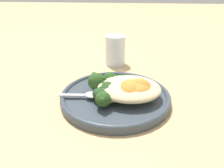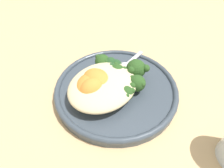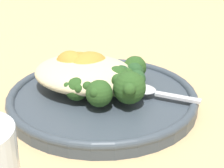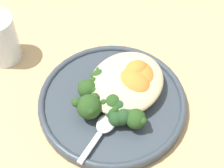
% 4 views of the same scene
% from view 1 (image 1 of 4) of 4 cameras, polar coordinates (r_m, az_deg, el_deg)
% --- Properties ---
extents(ground_plane, '(4.00, 4.00, 0.00)m').
position_cam_1_polar(ground_plane, '(0.54, -0.79, -3.52)').
color(ground_plane, tan).
extents(plate, '(0.26, 0.26, 0.02)m').
position_cam_1_polar(plate, '(0.52, 0.88, -3.34)').
color(plate, '#38424C').
rests_on(plate, ground_plane).
extents(quinoa_mound, '(0.15, 0.12, 0.04)m').
position_cam_1_polar(quinoa_mound, '(0.50, 4.49, -1.13)').
color(quinoa_mound, beige).
rests_on(quinoa_mound, plate).
extents(broccoli_stalk_0, '(0.04, 0.09, 0.03)m').
position_cam_1_polar(broccoli_stalk_0, '(0.53, 3.25, 0.07)').
color(broccoli_stalk_0, '#8EB25B').
rests_on(broccoli_stalk_0, plate).
extents(broccoli_stalk_1, '(0.07, 0.09, 0.03)m').
position_cam_1_polar(broccoli_stalk_1, '(0.54, 0.48, 0.62)').
color(broccoli_stalk_1, '#8EB25B').
rests_on(broccoli_stalk_1, plate).
extents(broccoli_stalk_2, '(0.12, 0.08, 0.04)m').
position_cam_1_polar(broccoli_stalk_2, '(0.52, -2.49, 0.21)').
color(broccoli_stalk_2, '#8EB25B').
rests_on(broccoli_stalk_2, plate).
extents(broccoli_stalk_3, '(0.08, 0.04, 0.03)m').
position_cam_1_polar(broccoli_stalk_3, '(0.50, -0.83, -1.45)').
color(broccoli_stalk_3, '#8EB25B').
rests_on(broccoli_stalk_3, plate).
extents(broccoli_stalk_4, '(0.10, 0.05, 0.03)m').
position_cam_1_polar(broccoli_stalk_4, '(0.49, -0.79, -2.98)').
color(broccoli_stalk_4, '#8EB25B').
rests_on(broccoli_stalk_4, plate).
extents(broccoli_stalk_5, '(0.08, 0.07, 0.03)m').
position_cam_1_polar(broccoli_stalk_5, '(0.46, -1.35, -3.87)').
color(broccoli_stalk_5, '#8EB25B').
rests_on(broccoli_stalk_5, plate).
extents(sweet_potato_chunk_0, '(0.07, 0.05, 0.03)m').
position_cam_1_polar(sweet_potato_chunk_0, '(0.51, 6.15, -1.06)').
color(sweet_potato_chunk_0, orange).
rests_on(sweet_potato_chunk_0, plate).
extents(sweet_potato_chunk_1, '(0.07, 0.08, 0.04)m').
position_cam_1_polar(sweet_potato_chunk_1, '(0.49, 4.75, -1.50)').
color(sweet_potato_chunk_1, orange).
rests_on(sweet_potato_chunk_1, plate).
extents(sweet_potato_chunk_2, '(0.09, 0.09, 0.04)m').
position_cam_1_polar(sweet_potato_chunk_2, '(0.49, 6.96, -1.77)').
color(sweet_potato_chunk_2, orange).
rests_on(sweet_potato_chunk_2, plate).
extents(sweet_potato_chunk_3, '(0.06, 0.05, 0.04)m').
position_cam_1_polar(sweet_potato_chunk_3, '(0.50, 7.31, -1.00)').
color(sweet_potato_chunk_3, orange).
rests_on(sweet_potato_chunk_3, plate).
extents(kale_tuft, '(0.05, 0.05, 0.03)m').
position_cam_1_polar(kale_tuft, '(0.48, -2.44, -2.45)').
color(kale_tuft, '#234723').
rests_on(kale_tuft, plate).
extents(spoon, '(0.10, 0.03, 0.01)m').
position_cam_1_polar(spoon, '(0.50, -5.74, -2.80)').
color(spoon, silver).
rests_on(spoon, plate).
extents(water_glass, '(0.07, 0.07, 0.10)m').
position_cam_1_polar(water_glass, '(0.73, 0.90, 8.79)').
color(water_glass, silver).
rests_on(water_glass, ground_plane).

